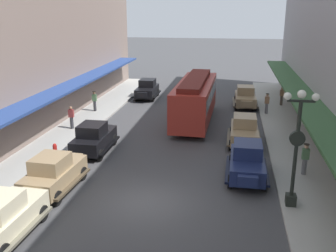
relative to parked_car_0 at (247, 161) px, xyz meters
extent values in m
plane|color=#424244|center=(-4.56, -3.47, -0.94)|extent=(200.00, 200.00, 0.00)
cube|color=#A8A59E|center=(2.94, -3.47, -0.87)|extent=(3.00, 60.00, 0.15)
cube|color=#19234C|center=(0.00, -0.03, -0.20)|extent=(1.73, 3.91, 0.80)
cube|color=#19234C|center=(0.00, 0.22, 0.55)|extent=(1.45, 1.71, 0.70)
cube|color=#8C9EA8|center=(0.00, 0.22, 0.55)|extent=(1.38, 1.68, 0.42)
cube|color=#19234C|center=(-0.02, -2.16, -0.15)|extent=(0.94, 0.37, 0.52)
cube|color=black|center=(0.95, -0.04, -0.52)|extent=(0.27, 3.51, 0.12)
cube|color=black|center=(-0.95, -0.03, -0.52)|extent=(0.27, 3.51, 0.12)
cylinder|color=black|center=(0.80, -1.41, -0.60)|extent=(0.23, 0.68, 0.68)
cylinder|color=black|center=(-0.82, -1.39, -0.60)|extent=(0.23, 0.68, 0.68)
cylinder|color=black|center=(0.82, 1.32, -0.60)|extent=(0.23, 0.68, 0.68)
cylinder|color=black|center=(-0.80, 1.34, -0.60)|extent=(0.23, 0.68, 0.68)
cube|color=#997F5B|center=(-0.04, 5.21, -0.20)|extent=(1.72, 3.91, 0.80)
cube|color=#997F5B|center=(-0.03, 5.46, 0.55)|extent=(1.45, 1.71, 0.70)
cube|color=#8C9EA8|center=(-0.03, 5.46, 0.55)|extent=(1.38, 1.67, 0.42)
cube|color=#997F5B|center=(-0.04, 3.08, -0.15)|extent=(0.94, 0.36, 0.52)
cube|color=#4C3F2D|center=(0.91, 5.20, -0.52)|extent=(0.26, 3.51, 0.12)
cube|color=#4C3F2D|center=(-0.99, 5.21, -0.52)|extent=(0.26, 3.51, 0.12)
cylinder|color=black|center=(0.77, 3.84, -0.60)|extent=(0.22, 0.68, 0.68)
cylinder|color=black|center=(-0.85, 3.85, -0.60)|extent=(0.22, 0.68, 0.68)
cylinder|color=black|center=(0.78, 6.57, -0.60)|extent=(0.22, 0.68, 0.68)
cylinder|color=black|center=(-0.84, 6.58, -0.60)|extent=(0.22, 0.68, 0.68)
cube|color=beige|center=(-9.27, -7.08, -0.20)|extent=(1.81, 3.95, 0.80)
cube|color=beige|center=(-9.21, -4.95, -0.15)|extent=(0.94, 0.39, 0.52)
cube|color=#6D6856|center=(-8.32, -7.11, -0.52)|extent=(0.34, 3.52, 0.12)
cylinder|color=black|center=(-10.04, -5.70, -0.60)|extent=(0.24, 0.69, 0.68)
cylinder|color=black|center=(-8.43, -5.74, -0.60)|extent=(0.24, 0.69, 0.68)
cube|color=black|center=(-9.10, 17.03, -0.20)|extent=(1.78, 3.93, 0.80)
cube|color=black|center=(-9.10, 17.28, 0.55)|extent=(1.47, 1.73, 0.70)
cube|color=#8C9EA8|center=(-9.10, 17.28, 0.55)|extent=(1.40, 1.69, 0.42)
cube|color=black|center=(-9.05, 14.90, -0.15)|extent=(0.94, 0.38, 0.52)
cube|color=black|center=(-8.15, 17.05, -0.52)|extent=(0.31, 3.51, 0.12)
cube|color=black|center=(-10.05, 17.01, -0.52)|extent=(0.31, 3.51, 0.12)
cylinder|color=black|center=(-8.26, 15.68, -0.60)|extent=(0.23, 0.68, 0.68)
cylinder|color=black|center=(-9.88, 15.65, -0.60)|extent=(0.23, 0.68, 0.68)
cylinder|color=black|center=(-8.32, 18.41, -0.60)|extent=(0.23, 0.68, 0.68)
cylinder|color=black|center=(-9.93, 18.38, -0.60)|extent=(0.23, 0.68, 0.68)
cube|color=black|center=(-9.09, 2.29, -0.20)|extent=(1.72, 3.91, 0.80)
cube|color=black|center=(-9.09, 2.04, 0.55)|extent=(1.45, 1.71, 0.70)
cube|color=#8C9EA8|center=(-9.09, 2.04, 0.55)|extent=(1.38, 1.67, 0.42)
cube|color=black|center=(-9.10, 4.42, -0.15)|extent=(0.94, 0.36, 0.52)
cube|color=black|center=(-10.04, 2.28, -0.52)|extent=(0.26, 3.51, 0.12)
cube|color=black|center=(-8.14, 2.29, -0.52)|extent=(0.26, 3.51, 0.12)
cylinder|color=black|center=(-9.91, 3.65, -0.60)|extent=(0.22, 0.68, 0.68)
cylinder|color=black|center=(-8.29, 3.65, -0.60)|extent=(0.22, 0.68, 0.68)
cylinder|color=black|center=(-9.89, 0.92, -0.60)|extent=(0.22, 0.68, 0.68)
cylinder|color=black|center=(-8.28, 0.92, -0.60)|extent=(0.22, 0.68, 0.68)
cube|color=#997F5B|center=(-9.17, -3.00, -0.20)|extent=(1.87, 3.97, 0.80)
cube|color=#997F5B|center=(-9.18, -3.25, 0.55)|extent=(1.51, 1.76, 0.70)
cube|color=#8C9EA8|center=(-9.18, -3.25, 0.55)|extent=(1.44, 1.72, 0.42)
cube|color=#997F5B|center=(-9.08, -0.87, -0.15)|extent=(0.95, 0.40, 0.52)
cube|color=#4C3F2D|center=(-10.12, -2.96, -0.52)|extent=(0.39, 3.52, 0.12)
cube|color=#4C3F2D|center=(-8.22, -3.04, -0.52)|extent=(0.39, 3.52, 0.12)
cylinder|color=black|center=(-9.92, -1.60, -0.60)|extent=(0.25, 0.69, 0.68)
cylinder|color=black|center=(-8.31, -1.67, -0.60)|extent=(0.25, 0.69, 0.68)
cylinder|color=black|center=(-10.04, -4.33, -0.60)|extent=(0.25, 0.69, 0.68)
cylinder|color=black|center=(-8.42, -4.40, -0.60)|extent=(0.25, 0.69, 0.68)
cube|color=#997F5B|center=(0.26, 15.09, -0.20)|extent=(1.81, 3.95, 0.80)
cube|color=#997F5B|center=(0.25, 15.34, 0.55)|extent=(1.49, 1.74, 0.70)
cube|color=#8C9EA8|center=(0.25, 15.34, 0.55)|extent=(1.41, 1.70, 0.42)
cube|color=#997F5B|center=(0.32, 12.97, -0.15)|extent=(0.94, 0.39, 0.52)
cube|color=#4C3F2D|center=(1.20, 15.12, -0.52)|extent=(0.34, 3.52, 0.12)
cube|color=#4C3F2D|center=(-0.69, 15.07, -0.52)|extent=(0.34, 3.52, 0.12)
cylinder|color=black|center=(1.10, 13.75, -0.60)|extent=(0.24, 0.69, 0.68)
cylinder|color=black|center=(-0.51, 13.71, -0.60)|extent=(0.24, 0.69, 0.68)
cylinder|color=black|center=(1.02, 16.48, -0.60)|extent=(0.24, 0.69, 0.68)
cylinder|color=black|center=(-0.59, 16.44, -0.60)|extent=(0.24, 0.69, 0.68)
cube|color=#A52D23|center=(-3.68, 9.69, 0.81)|extent=(2.69, 9.65, 2.70)
cube|color=#5B1913|center=(-3.68, 9.69, 2.34)|extent=(1.67, 8.67, 0.36)
cube|color=#8C9EA8|center=(-3.68, 9.69, 1.28)|extent=(2.70, 8.88, 0.95)
cube|color=black|center=(-3.74, 6.81, -0.74)|extent=(2.02, 1.24, 0.40)
cube|color=black|center=(-3.63, 12.57, -0.74)|extent=(2.02, 1.24, 0.40)
cube|color=black|center=(1.84, -2.92, -0.54)|extent=(0.44, 0.44, 0.50)
cylinder|color=black|center=(1.84, -2.92, 1.81)|extent=(0.16, 0.16, 4.20)
cube|color=black|center=(1.84, -2.92, 3.91)|extent=(1.10, 0.10, 0.10)
sphere|color=white|center=(1.29, -2.92, 4.09)|extent=(0.32, 0.32, 0.32)
sphere|color=white|center=(2.39, -2.92, 4.09)|extent=(0.32, 0.32, 0.32)
sphere|color=white|center=(1.84, -2.92, 4.19)|extent=(0.36, 0.36, 0.36)
cylinder|color=black|center=(1.84, -2.92, 2.31)|extent=(0.64, 0.18, 0.64)
cylinder|color=silver|center=(1.84, -2.82, 2.31)|extent=(0.56, 0.02, 0.56)
cylinder|color=#B21E19|center=(-10.91, 0.70, -0.44)|extent=(0.24, 0.24, 0.70)
sphere|color=#B21E19|center=(-10.91, 0.70, -0.07)|extent=(0.20, 0.20, 0.20)
cylinder|color=#2D2D33|center=(-12.26, 11.06, -0.37)|extent=(0.24, 0.24, 0.85)
cube|color=#4C724C|center=(-12.26, 11.06, 0.34)|extent=(0.36, 0.22, 0.56)
sphere|color=#9E7051|center=(-12.26, 11.06, 0.74)|extent=(0.22, 0.22, 0.22)
cylinder|color=black|center=(-12.26, 11.06, 0.86)|extent=(0.28, 0.28, 0.04)
cylinder|color=slate|center=(1.92, 12.61, -0.37)|extent=(0.24, 0.24, 0.85)
cube|color=#8C6647|center=(1.92, 12.61, 0.34)|extent=(0.36, 0.22, 0.56)
sphere|color=tan|center=(1.92, 12.61, 0.74)|extent=(0.22, 0.22, 0.22)
cylinder|color=black|center=(1.92, 12.61, 0.86)|extent=(0.28, 0.28, 0.04)
cylinder|color=#4C4238|center=(3.45, 15.76, -0.37)|extent=(0.24, 0.24, 0.85)
cube|color=#8C6647|center=(3.45, 15.76, 0.34)|extent=(0.36, 0.22, 0.56)
sphere|color=brown|center=(3.45, 15.76, 0.74)|extent=(0.22, 0.22, 0.22)
cylinder|color=slate|center=(2.95, 0.59, -0.37)|extent=(0.24, 0.24, 0.85)
cube|color=#4C724C|center=(2.95, 0.59, 0.34)|extent=(0.36, 0.22, 0.56)
sphere|color=tan|center=(2.95, 0.59, 0.74)|extent=(0.22, 0.22, 0.22)
cylinder|color=black|center=(2.95, 0.59, 0.86)|extent=(0.28, 0.28, 0.04)
cylinder|color=#2D2D33|center=(-12.17, 6.06, -0.37)|extent=(0.24, 0.24, 0.85)
cube|color=maroon|center=(-12.17, 6.06, 0.34)|extent=(0.36, 0.22, 0.56)
sphere|color=#9E7051|center=(-12.17, 6.06, 0.74)|extent=(0.22, 0.22, 0.22)
camera|label=1|loc=(-0.96, -18.69, 7.50)|focal=40.89mm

